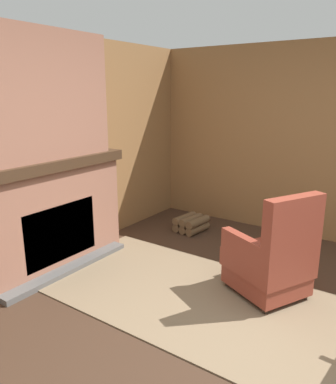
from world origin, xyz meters
TOP-DOWN VIEW (x-y plane):
  - ground_plane at (0.00, 0.00)m, footprint 14.00×14.00m
  - wood_panel_wall_left at (-2.55, 0.00)m, footprint 0.06×5.64m
  - fireplace_hearth at (-2.35, 0.00)m, footprint 0.53×1.87m
  - chimney_breast at (-2.36, 0.00)m, footprint 0.28×1.56m
  - area_rug at (-0.51, 0.32)m, footprint 3.56×1.57m
  - armchair at (-0.17, 0.75)m, footprint 0.88×0.85m
  - firewood_stack at (-1.68, 1.80)m, footprint 0.39×0.45m
  - oil_lamp_vase at (-2.39, -0.27)m, footprint 0.13×0.13m
  - storage_case at (-2.39, 0.51)m, footprint 0.16×0.25m

SIDE VIEW (x-z plane):
  - ground_plane at x=0.00m, z-range 0.00..0.00m
  - area_rug at x=-0.51m, z-range 0.00..0.01m
  - firewood_stack at x=-1.68m, z-range 0.00..0.21m
  - armchair at x=-0.17m, z-range -0.15..0.89m
  - fireplace_hearth at x=-2.35m, z-range 0.00..1.20m
  - wood_panel_wall_left at x=-2.55m, z-range 0.00..2.50m
  - storage_case at x=-2.39m, z-range 1.21..1.35m
  - oil_lamp_vase at x=-2.39m, z-range 1.17..1.43m
  - chimney_breast at x=-2.36m, z-range 1.21..2.48m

